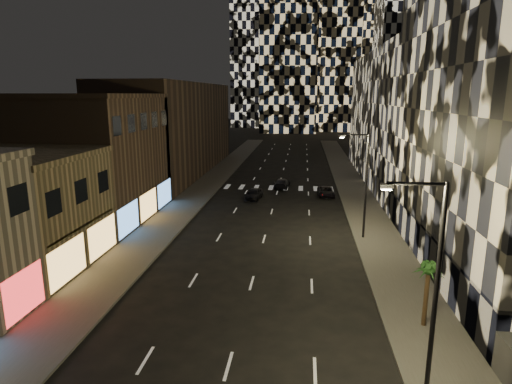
% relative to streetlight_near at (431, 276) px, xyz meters
% --- Properties ---
extents(sidewalk_left, '(4.00, 120.00, 0.15)m').
position_rel_streetlight_near_xyz_m(sidewalk_left, '(-18.35, 40.00, -5.28)').
color(sidewalk_left, '#47443F').
rests_on(sidewalk_left, ground).
extents(sidewalk_right, '(4.00, 120.00, 0.15)m').
position_rel_streetlight_near_xyz_m(sidewalk_right, '(1.65, 40.00, -5.28)').
color(sidewalk_right, '#47443F').
rests_on(sidewalk_right, ground).
extents(curb_left, '(0.20, 120.00, 0.15)m').
position_rel_streetlight_near_xyz_m(curb_left, '(-16.25, 40.00, -5.28)').
color(curb_left, '#4C4C47').
rests_on(curb_left, ground).
extents(curb_right, '(0.20, 120.00, 0.15)m').
position_rel_streetlight_near_xyz_m(curb_right, '(-0.45, 40.00, -5.28)').
color(curb_right, '#4C4C47').
rests_on(curb_right, ground).
extents(retail_tan, '(10.00, 10.00, 8.00)m').
position_rel_streetlight_near_xyz_m(retail_tan, '(-25.35, 11.00, -1.35)').
color(retail_tan, '#887551').
rests_on(retail_tan, ground).
extents(retail_brown, '(10.00, 15.00, 12.00)m').
position_rel_streetlight_near_xyz_m(retail_brown, '(-25.35, 23.50, 0.65)').
color(retail_brown, brown).
rests_on(retail_brown, ground).
extents(retail_filler_left, '(10.00, 40.00, 14.00)m').
position_rel_streetlight_near_xyz_m(retail_filler_left, '(-25.35, 50.00, 1.65)').
color(retail_filler_left, brown).
rests_on(retail_filler_left, ground).
extents(midrise_base, '(0.60, 25.00, 3.00)m').
position_rel_streetlight_near_xyz_m(midrise_base, '(3.95, 14.50, -3.85)').
color(midrise_base, '#383838').
rests_on(midrise_base, ground).
extents(midrise_filler_right, '(16.00, 40.00, 18.00)m').
position_rel_streetlight_near_xyz_m(midrise_filler_right, '(11.65, 47.00, 3.65)').
color(midrise_filler_right, '#232326').
rests_on(midrise_filler_right, ground).
extents(streetlight_near, '(2.55, 0.25, 9.00)m').
position_rel_streetlight_near_xyz_m(streetlight_near, '(0.00, 0.00, 0.00)').
color(streetlight_near, black).
rests_on(streetlight_near, sidewalk_right).
extents(streetlight_far, '(2.55, 0.25, 9.00)m').
position_rel_streetlight_near_xyz_m(streetlight_far, '(0.00, 20.00, 0.00)').
color(streetlight_far, black).
rests_on(streetlight_far, sidewalk_right).
extents(car_dark_midlane, '(2.09, 4.10, 1.34)m').
position_rel_streetlight_near_xyz_m(car_dark_midlane, '(-10.91, 33.23, -4.68)').
color(car_dark_midlane, black).
rests_on(car_dark_midlane, ground).
extents(car_dark_oncoming, '(2.15, 4.47, 1.26)m').
position_rel_streetlight_near_xyz_m(car_dark_oncoming, '(-7.85, 40.10, -4.72)').
color(car_dark_oncoming, black).
rests_on(car_dark_oncoming, ground).
extents(car_dark_rightlane, '(2.12, 4.24, 1.15)m').
position_rel_streetlight_near_xyz_m(car_dark_rightlane, '(-2.24, 35.77, -4.78)').
color(car_dark_rightlane, black).
rests_on(car_dark_rightlane, ground).
extents(palm_tree, '(1.84, 1.84, 3.63)m').
position_rel_streetlight_near_xyz_m(palm_tree, '(1.57, 5.50, -2.21)').
color(palm_tree, '#47331E').
rests_on(palm_tree, sidewalk_right).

